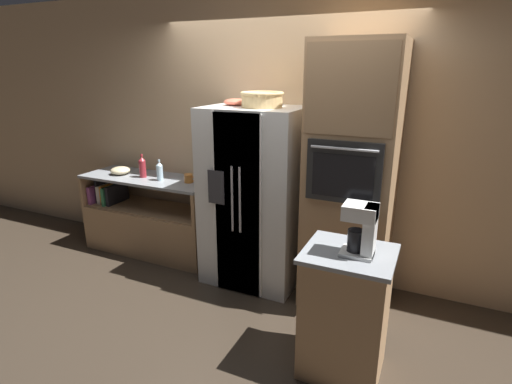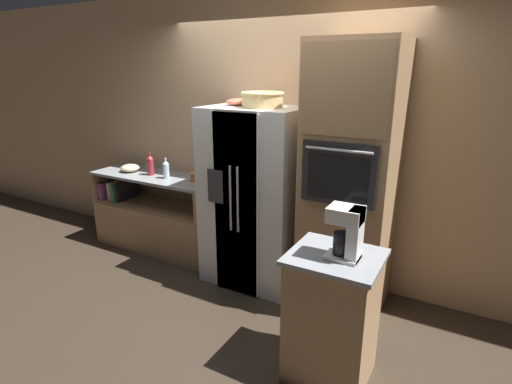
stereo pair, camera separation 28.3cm
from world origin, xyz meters
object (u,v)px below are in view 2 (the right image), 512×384
(wall_oven, at_px, (351,181))
(wicker_basket, at_px, (262,99))
(refrigerator, at_px, (255,197))
(bottle_tall, at_px, (166,169))
(bottle_short, at_px, (150,165))
(coffee_maker, at_px, (348,231))
(fruit_bowl, at_px, (238,102))
(mug, at_px, (194,177))
(mixing_bowl, at_px, (130,168))

(wall_oven, height_order, wicker_basket, wall_oven)
(refrigerator, height_order, bottle_tall, refrigerator)
(bottle_tall, height_order, bottle_short, bottle_short)
(refrigerator, distance_m, coffee_maker, 1.54)
(fruit_bowl, height_order, coffee_maker, fruit_bowl)
(bottle_tall, relative_size, mug, 1.81)
(bottle_tall, height_order, mixing_bowl, bottle_tall)
(wicker_basket, distance_m, mug, 1.24)
(refrigerator, bearing_deg, wall_oven, 0.98)
(bottle_short, bearing_deg, mug, 3.33)
(bottle_tall, bearing_deg, bottle_short, 174.30)
(wall_oven, bearing_deg, wicker_basket, -177.22)
(wicker_basket, relative_size, mixing_bowl, 1.75)
(coffee_maker, bearing_deg, refrigerator, 141.57)
(fruit_bowl, relative_size, mixing_bowl, 1.03)
(coffee_maker, bearing_deg, bottle_short, 158.90)
(mug, xyz_separation_m, coffee_maker, (1.99, -1.02, 0.16))
(bottle_short, xyz_separation_m, mug, (0.58, 0.03, -0.07))
(wicker_basket, relative_size, coffee_maker, 1.14)
(wicker_basket, xyz_separation_m, bottle_tall, (-1.22, 0.05, -0.80))
(bottle_short, xyz_separation_m, mixing_bowl, (-0.32, -0.00, -0.07))
(wall_oven, relative_size, bottle_tall, 9.94)
(wicker_basket, distance_m, bottle_tall, 1.46)
(bottle_tall, distance_m, mixing_bowl, 0.58)
(refrigerator, bearing_deg, bottle_tall, 178.88)
(fruit_bowl, bearing_deg, mixing_bowl, -179.74)
(wall_oven, bearing_deg, mug, 177.82)
(refrigerator, height_order, wicker_basket, wicker_basket)
(wall_oven, xyz_separation_m, wicker_basket, (-0.82, -0.04, 0.65))
(wicker_basket, relative_size, bottle_short, 1.47)
(mug, bearing_deg, bottle_tall, -169.82)
(refrigerator, height_order, wall_oven, wall_oven)
(wall_oven, distance_m, coffee_maker, 1.00)
(mixing_bowl, bearing_deg, coffee_maker, -18.87)
(refrigerator, bearing_deg, coffee_maker, -38.43)
(bottle_short, bearing_deg, refrigerator, -1.96)
(mug, relative_size, coffee_maker, 0.37)
(wicker_basket, bearing_deg, bottle_tall, 177.82)
(bottle_short, relative_size, mixing_bowl, 1.19)
(refrigerator, xyz_separation_m, bottle_short, (-1.38, 0.05, 0.15))
(refrigerator, height_order, mug, refrigerator)
(bottle_tall, relative_size, bottle_short, 0.87)
(bottle_short, height_order, mug, bottle_short)
(wicker_basket, bearing_deg, mixing_bowl, 177.80)
(wicker_basket, height_order, bottle_short, wicker_basket)
(mixing_bowl, bearing_deg, fruit_bowl, 0.26)
(refrigerator, height_order, mixing_bowl, refrigerator)
(mug, distance_m, coffee_maker, 2.24)
(coffee_maker, bearing_deg, wicker_basket, 140.06)
(refrigerator, distance_m, mixing_bowl, 1.70)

